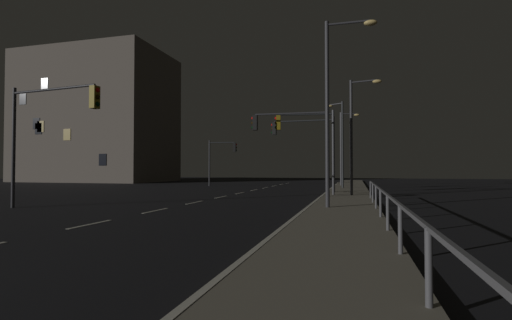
% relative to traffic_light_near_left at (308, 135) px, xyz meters
% --- Properties ---
extents(ground_plane, '(112.00, 112.00, 0.00)m').
position_rel_traffic_light_near_left_xyz_m(ground_plane, '(-5.34, -5.29, -4.00)').
color(ground_plane, black).
rests_on(ground_plane, ground).
extents(sidewalk_right, '(2.93, 77.00, 0.14)m').
position_rel_traffic_light_near_left_xyz_m(sidewalk_right, '(2.50, -5.29, -3.93)').
color(sidewalk_right, gray).
rests_on(sidewalk_right, ground).
extents(lane_markings_center, '(0.14, 50.00, 0.01)m').
position_rel_traffic_light_near_left_xyz_m(lane_markings_center, '(-5.34, -1.79, -3.99)').
color(lane_markings_center, silver).
rests_on(lane_markings_center, ground).
extents(lane_edge_line, '(0.14, 53.00, 0.01)m').
position_rel_traffic_light_near_left_xyz_m(lane_edge_line, '(0.79, -0.29, -3.99)').
color(lane_edge_line, silver).
rests_on(lane_edge_line, ground).
extents(traffic_light_near_left, '(3.84, 0.76, 5.49)m').
position_rel_traffic_light_near_left_xyz_m(traffic_light_near_left, '(0.00, 0.00, 0.00)').
color(traffic_light_near_left, '#4C4C51').
rests_on(traffic_light_near_left, sidewalk_right).
extents(traffic_light_near_right, '(5.12, 0.72, 5.59)m').
position_rel_traffic_light_near_left_xyz_m(traffic_light_near_right, '(-10.19, -10.63, -0.00)').
color(traffic_light_near_right, '#38383D').
rests_on(traffic_light_near_right, ground).
extents(traffic_light_far_center, '(4.89, 0.45, 5.40)m').
position_rel_traffic_light_near_left_xyz_m(traffic_light_far_center, '(-0.75, -1.25, -0.01)').
color(traffic_light_far_center, '#2D3033').
rests_on(traffic_light_far_center, sidewalk_right).
extents(traffic_light_far_left, '(3.04, 0.54, 4.84)m').
position_rel_traffic_light_near_left_xyz_m(traffic_light_far_left, '(-10.59, 12.34, -0.62)').
color(traffic_light_far_left, '#38383D').
rests_on(traffic_light_far_left, ground).
extents(traffic_light_overhead_east, '(4.81, 0.34, 5.55)m').
position_rel_traffic_light_near_left_xyz_m(traffic_light_overhead_east, '(-0.59, 3.61, 0.09)').
color(traffic_light_overhead_east, '#2D3033').
rests_on(traffic_light_overhead_east, sidewalk_right).
extents(street_lamp_far_end, '(1.95, 0.58, 7.37)m').
position_rel_traffic_light_near_left_xyz_m(street_lamp_far_end, '(3.04, 0.21, 0.56)').
color(street_lamp_far_end, '#38383D').
rests_on(street_lamp_far_end, sidewalk_right).
extents(street_lamp_mid_block, '(1.94, 0.76, 7.42)m').
position_rel_traffic_light_near_left_xyz_m(street_lamp_mid_block, '(1.89, 14.24, 0.59)').
color(street_lamp_mid_block, '#4C4C51').
rests_on(street_lamp_mid_block, sidewalk_right).
extents(street_lamp_median, '(2.21, 0.36, 8.15)m').
position_rel_traffic_light_near_left_xyz_m(street_lamp_median, '(2.13, -7.70, 0.99)').
color(street_lamp_median, '#38383D').
rests_on(street_lamp_median, sidewalk_right).
extents(street_lamp_corner, '(1.51, 0.96, 7.62)m').
position_rel_traffic_light_near_left_xyz_m(street_lamp_corner, '(1.72, 9.22, 0.67)').
color(street_lamp_corner, '#2D3033').
rests_on(street_lamp_corner, sidewalk_right).
extents(barrier_fence, '(0.09, 22.92, 0.98)m').
position_rel_traffic_light_near_left_xyz_m(barrier_fence, '(3.81, -13.38, -3.13)').
color(barrier_fence, '#59595E').
rests_on(barrier_fence, sidewalk_right).
extents(building_distant, '(20.47, 12.75, 18.56)m').
position_rel_traffic_light_near_left_xyz_m(building_distant, '(-33.68, 22.09, 5.28)').
color(building_distant, '#6B6056').
rests_on(building_distant, ground).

